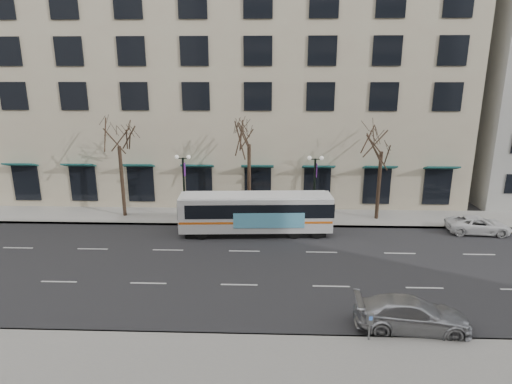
{
  "coord_description": "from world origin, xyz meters",
  "views": [
    {
      "loc": [
        1.68,
        -23.37,
        11.09
      ],
      "look_at": [
        0.76,
        2.28,
        4.0
      ],
      "focal_mm": 30.0,
      "sensor_mm": 36.0,
      "label": 1
    }
  ],
  "objects_px": {
    "tree_far_mid": "(249,132)",
    "lamp_post_left": "(184,184)",
    "pay_station": "(370,321)",
    "tree_far_right": "(382,139)",
    "tree_far_left": "(118,134)",
    "silver_car": "(412,314)",
    "city_bus": "(257,212)",
    "white_pickup": "(478,225)",
    "lamp_post_right": "(315,185)"
  },
  "relations": [
    {
      "from": "tree_far_left",
      "to": "tree_far_mid",
      "type": "bearing_deg",
      "value": 0.0
    },
    {
      "from": "tree_far_mid",
      "to": "tree_far_right",
      "type": "height_order",
      "value": "tree_far_mid"
    },
    {
      "from": "pay_station",
      "to": "tree_far_right",
      "type": "bearing_deg",
      "value": 72.33
    },
    {
      "from": "city_bus",
      "to": "pay_station",
      "type": "relative_size",
      "value": 8.71
    },
    {
      "from": "tree_far_mid",
      "to": "lamp_post_left",
      "type": "height_order",
      "value": "tree_far_mid"
    },
    {
      "from": "tree_far_left",
      "to": "tree_far_mid",
      "type": "xyz_separation_m",
      "value": [
        10.0,
        0.0,
        0.21
      ]
    },
    {
      "from": "lamp_post_left",
      "to": "city_bus",
      "type": "height_order",
      "value": "lamp_post_left"
    },
    {
      "from": "tree_far_mid",
      "to": "pay_station",
      "type": "xyz_separation_m",
      "value": [
        5.91,
        -16.1,
        -5.85
      ]
    },
    {
      "from": "tree_far_right",
      "to": "white_pickup",
      "type": "bearing_deg",
      "value": -21.34
    },
    {
      "from": "lamp_post_left",
      "to": "city_bus",
      "type": "relative_size",
      "value": 0.48
    },
    {
      "from": "lamp_post_right",
      "to": "city_bus",
      "type": "relative_size",
      "value": 0.48
    },
    {
      "from": "white_pickup",
      "to": "pay_station",
      "type": "bearing_deg",
      "value": 145.7
    },
    {
      "from": "city_bus",
      "to": "tree_far_mid",
      "type": "bearing_deg",
      "value": 98.77
    },
    {
      "from": "tree_far_left",
      "to": "silver_car",
      "type": "bearing_deg",
      "value": -39.75
    },
    {
      "from": "tree_far_mid",
      "to": "lamp_post_left",
      "type": "distance_m",
      "value": 6.4
    },
    {
      "from": "tree_far_mid",
      "to": "tree_far_left",
      "type": "bearing_deg",
      "value": -180.0
    },
    {
      "from": "tree_far_mid",
      "to": "lamp_post_right",
      "type": "distance_m",
      "value": 6.41
    },
    {
      "from": "lamp_post_right",
      "to": "silver_car",
      "type": "bearing_deg",
      "value": -78.13
    },
    {
      "from": "tree_far_left",
      "to": "pay_station",
      "type": "height_order",
      "value": "tree_far_left"
    },
    {
      "from": "tree_far_mid",
      "to": "lamp_post_left",
      "type": "xyz_separation_m",
      "value": [
        -4.99,
        -0.6,
        -3.96
      ]
    },
    {
      "from": "pay_station",
      "to": "city_bus",
      "type": "bearing_deg",
      "value": 108.7
    },
    {
      "from": "tree_far_left",
      "to": "white_pickup",
      "type": "bearing_deg",
      "value": -5.57
    },
    {
      "from": "tree_far_left",
      "to": "silver_car",
      "type": "distance_m",
      "value": 24.2
    },
    {
      "from": "lamp_post_left",
      "to": "white_pickup",
      "type": "xyz_separation_m",
      "value": [
        21.65,
        -2.0,
        -2.33
      ]
    },
    {
      "from": "tree_far_left",
      "to": "tree_far_right",
      "type": "relative_size",
      "value": 1.03
    },
    {
      "from": "tree_far_right",
      "to": "city_bus",
      "type": "relative_size",
      "value": 0.74
    },
    {
      "from": "tree_far_right",
      "to": "city_bus",
      "type": "height_order",
      "value": "tree_far_right"
    },
    {
      "from": "tree_far_right",
      "to": "lamp_post_left",
      "type": "xyz_separation_m",
      "value": [
        -14.99,
        -0.6,
        -3.48
      ]
    },
    {
      "from": "tree_far_mid",
      "to": "lamp_post_left",
      "type": "bearing_deg",
      "value": -173.15
    },
    {
      "from": "city_bus",
      "to": "pay_station",
      "type": "xyz_separation_m",
      "value": [
        5.22,
        -12.83,
        -0.54
      ]
    },
    {
      "from": "tree_far_left",
      "to": "lamp_post_left",
      "type": "distance_m",
      "value": 6.29
    },
    {
      "from": "tree_far_mid",
      "to": "city_bus",
      "type": "height_order",
      "value": "tree_far_mid"
    },
    {
      "from": "city_bus",
      "to": "silver_car",
      "type": "bearing_deg",
      "value": -61.22
    },
    {
      "from": "tree_far_left",
      "to": "tree_far_mid",
      "type": "height_order",
      "value": "tree_far_mid"
    },
    {
      "from": "city_bus",
      "to": "silver_car",
      "type": "height_order",
      "value": "city_bus"
    },
    {
      "from": "lamp_post_left",
      "to": "silver_car",
      "type": "height_order",
      "value": "lamp_post_left"
    },
    {
      "from": "tree_far_mid",
      "to": "city_bus",
      "type": "relative_size",
      "value": 0.79
    },
    {
      "from": "silver_car",
      "to": "white_pickup",
      "type": "distance_m",
      "value": 15.1
    },
    {
      "from": "tree_far_right",
      "to": "white_pickup",
      "type": "height_order",
      "value": "tree_far_right"
    },
    {
      "from": "lamp_post_right",
      "to": "silver_car",
      "type": "relative_size",
      "value": 1.03
    },
    {
      "from": "tree_far_right",
      "to": "lamp_post_left",
      "type": "relative_size",
      "value": 1.55
    },
    {
      "from": "city_bus",
      "to": "white_pickup",
      "type": "relative_size",
      "value": 2.48
    },
    {
      "from": "tree_far_mid",
      "to": "pay_station",
      "type": "height_order",
      "value": "tree_far_mid"
    },
    {
      "from": "tree_far_mid",
      "to": "pay_station",
      "type": "bearing_deg",
      "value": -69.83
    },
    {
      "from": "tree_far_left",
      "to": "pay_station",
      "type": "xyz_separation_m",
      "value": [
        15.91,
        -16.1,
        -5.64
      ]
    },
    {
      "from": "tree_far_mid",
      "to": "lamp_post_right",
      "type": "relative_size",
      "value": 1.64
    },
    {
      "from": "silver_car",
      "to": "white_pickup",
      "type": "height_order",
      "value": "silver_car"
    },
    {
      "from": "tree_far_mid",
      "to": "white_pickup",
      "type": "relative_size",
      "value": 1.95
    },
    {
      "from": "lamp_post_right",
      "to": "pay_station",
      "type": "bearing_deg",
      "value": -86.66
    },
    {
      "from": "lamp_post_left",
      "to": "city_bus",
      "type": "xyz_separation_m",
      "value": [
        5.69,
        -2.67,
        -1.35
      ]
    }
  ]
}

